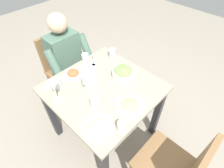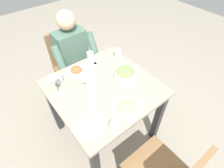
{
  "view_description": "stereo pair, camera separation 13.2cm",
  "coord_description": "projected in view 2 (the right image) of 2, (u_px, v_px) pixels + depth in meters",
  "views": [
    {
      "loc": [
        0.7,
        0.78,
        1.85
      ],
      "look_at": [
        -0.05,
        0.05,
        0.79
      ],
      "focal_mm": 28.3,
      "sensor_mm": 36.0,
      "label": 1
    },
    {
      "loc": [
        0.6,
        0.87,
        1.85
      ],
      "look_at": [
        -0.05,
        0.05,
        0.79
      ],
      "focal_mm": 28.3,
      "sensor_mm": 36.0,
      "label": 2
    }
  ],
  "objects": [
    {
      "name": "plate_beans",
      "position": [
        91.0,
        125.0,
        1.24
      ],
      "size": [
        0.23,
        0.23,
        0.04
      ],
      "color": "white",
      "rests_on": "dining_table"
    },
    {
      "name": "water_glass_near_right",
      "position": [
        59.0,
        79.0,
        1.53
      ],
      "size": [
        0.06,
        0.06,
        0.09
      ],
      "primitive_type": "cylinder",
      "color": "silver",
      "rests_on": "dining_table"
    },
    {
      "name": "fork_near",
      "position": [
        55.0,
        80.0,
        1.58
      ],
      "size": [
        0.17,
        0.04,
        0.01
      ],
      "primitive_type": "cube",
      "rotation": [
        0.0,
        0.0,
        -0.11
      ],
      "color": "silver",
      "rests_on": "dining_table"
    },
    {
      "name": "knife_near",
      "position": [
        136.0,
        107.0,
        1.37
      ],
      "size": [
        0.19,
        0.03,
        0.01
      ],
      "primitive_type": "cube",
      "rotation": [
        0.0,
        0.0,
        0.07
      ],
      "color": "silver",
      "rests_on": "dining_table"
    },
    {
      "name": "water_glass_far_left",
      "position": [
        114.0,
        127.0,
        1.2
      ],
      "size": [
        0.06,
        0.06,
        0.09
      ],
      "primitive_type": "cylinder",
      "color": "silver",
      "rests_on": "dining_table"
    },
    {
      "name": "water_glass_far_right",
      "position": [
        90.0,
        56.0,
        1.76
      ],
      "size": [
        0.07,
        0.07,
        0.09
      ],
      "primitive_type": "cylinder",
      "color": "silver",
      "rests_on": "dining_table"
    },
    {
      "name": "fork_far",
      "position": [
        69.0,
        74.0,
        1.64
      ],
      "size": [
        0.17,
        0.07,
        0.01
      ],
      "primitive_type": "cube",
      "rotation": [
        0.0,
        0.0,
        -0.28
      ],
      "color": "silver",
      "rests_on": "dining_table"
    },
    {
      "name": "water_glass_center",
      "position": [
        91.0,
        100.0,
        1.35
      ],
      "size": [
        0.07,
        0.07,
        0.11
      ],
      "primitive_type": "cylinder",
      "color": "silver",
      "rests_on": "dining_table"
    },
    {
      "name": "water_pitcher",
      "position": [
        91.0,
        74.0,
        1.5
      ],
      "size": [
        0.16,
        0.12,
        0.19
      ],
      "color": "silver",
      "rests_on": "dining_table"
    },
    {
      "name": "chair_near",
      "position": [
        70.0,
        62.0,
        2.17
      ],
      "size": [
        0.4,
        0.4,
        0.88
      ],
      "color": "olive",
      "rests_on": "ground_plane"
    },
    {
      "name": "salad_bowl",
      "position": [
        125.0,
        73.0,
        1.59
      ],
      "size": [
        0.21,
        0.21,
        0.09
      ],
      "color": "white",
      "rests_on": "dining_table"
    },
    {
      "name": "water_glass_near_left",
      "position": [
        118.0,
        53.0,
        1.79
      ],
      "size": [
        0.06,
        0.06,
        0.09
      ],
      "primitive_type": "cylinder",
      "color": "silver",
      "rests_on": "dining_table"
    },
    {
      "name": "ground_plane",
      "position": [
        106.0,
        131.0,
        2.06
      ],
      "size": [
        8.0,
        8.0,
        0.0
      ],
      "primitive_type": "plane",
      "color": "gray"
    },
    {
      "name": "salt_shaker",
      "position": [
        100.0,
        56.0,
        1.8
      ],
      "size": [
        0.03,
        0.03,
        0.05
      ],
      "color": "white",
      "rests_on": "dining_table"
    },
    {
      "name": "dining_table",
      "position": [
        104.0,
        97.0,
        1.62
      ],
      "size": [
        0.87,
        0.87,
        0.75
      ],
      "color": "gray",
      "rests_on": "ground_plane"
    },
    {
      "name": "wine_glass",
      "position": [
        54.0,
        83.0,
        1.36
      ],
      "size": [
        0.08,
        0.08,
        0.2
      ],
      "color": "silver",
      "rests_on": "dining_table"
    },
    {
      "name": "plate_fries",
      "position": [
        126.0,
        107.0,
        1.35
      ],
      "size": [
        0.23,
        0.23,
        0.05
      ],
      "color": "white",
      "rests_on": "dining_table"
    },
    {
      "name": "diner_near",
      "position": [
        77.0,
        61.0,
        1.96
      ],
      "size": [
        0.48,
        0.53,
        1.17
      ],
      "color": "#4C6B5B",
      "rests_on": "ground_plane"
    },
    {
      "name": "plate_rice_curry",
      "position": [
        76.0,
        70.0,
        1.65
      ],
      "size": [
        0.17,
        0.17,
        0.06
      ],
      "color": "white",
      "rests_on": "dining_table"
    }
  ]
}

